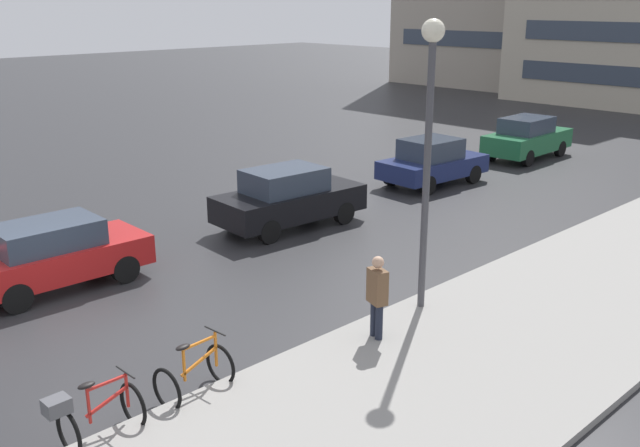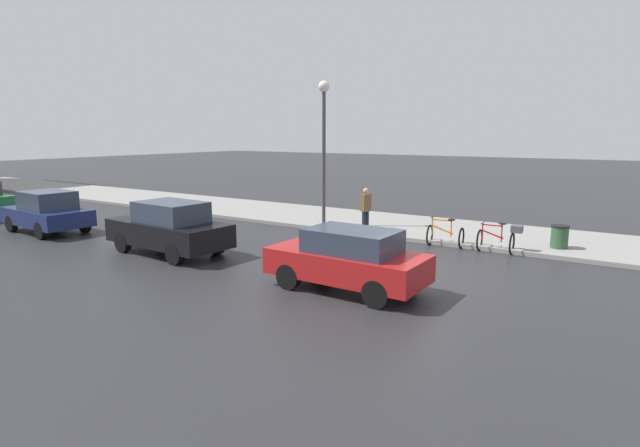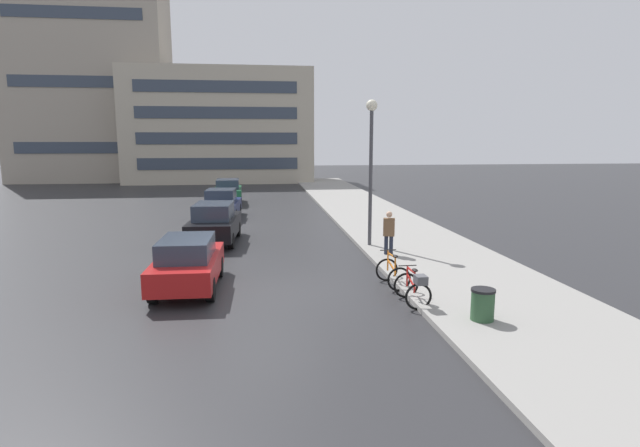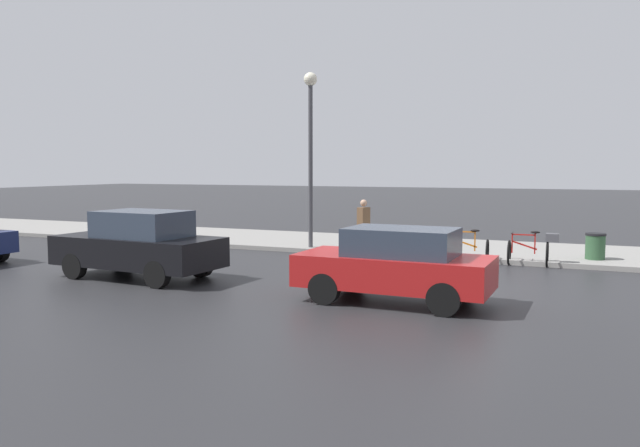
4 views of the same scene
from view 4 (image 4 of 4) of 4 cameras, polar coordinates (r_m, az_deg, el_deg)
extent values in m
plane|color=#28282B|center=(14.99, 11.94, -5.50)|extent=(140.00, 140.00, 0.00)
cube|color=gray|center=(24.31, -8.85, -1.23)|extent=(4.80, 60.00, 0.14)
torus|color=black|center=(18.33, 16.90, -2.57)|extent=(0.70, 0.07, 0.70)
torus|color=black|center=(18.27, 20.06, -2.68)|extent=(0.70, 0.07, 0.70)
cube|color=red|center=(18.25, 19.06, -1.75)|extent=(0.04, 0.04, 0.58)
cube|color=red|center=(18.29, 17.16, -1.72)|extent=(0.04, 0.04, 0.55)
cube|color=red|center=(18.24, 18.13, -0.98)|extent=(0.05, 0.61, 0.04)
cube|color=red|center=(18.27, 18.18, -1.90)|extent=(0.05, 0.69, 0.25)
ellipsoid|color=black|center=(18.22, 19.08, -0.76)|extent=(0.15, 0.26, 0.07)
cylinder|color=black|center=(18.26, 17.19, -0.80)|extent=(0.50, 0.04, 0.03)
cube|color=#4C4C51|center=(18.21, 20.48, -1.21)|extent=(0.29, 0.35, 0.22)
torus|color=black|center=(18.49, 11.72, -2.39)|extent=(0.71, 0.11, 0.71)
torus|color=black|center=(18.38, 15.05, -2.50)|extent=(0.71, 0.11, 0.71)
cube|color=orange|center=(18.38, 13.98, -1.59)|extent=(0.04, 0.04, 0.56)
cube|color=orange|center=(18.44, 11.98, -1.45)|extent=(0.04, 0.04, 0.61)
cube|color=orange|center=(18.38, 13.00, -0.74)|extent=(0.08, 0.65, 0.04)
cube|color=orange|center=(18.41, 13.06, -1.74)|extent=(0.09, 0.73, 0.26)
ellipsoid|color=black|center=(18.34, 14.00, -0.63)|extent=(0.16, 0.27, 0.07)
cylinder|color=black|center=(18.41, 12.00, -0.44)|extent=(0.50, 0.06, 0.03)
cube|color=#AD1919|center=(12.77, 6.76, -4.34)|extent=(1.78, 3.93, 0.65)
cube|color=#2D3847|center=(12.63, 7.46, -1.68)|extent=(1.44, 2.19, 0.56)
cylinder|color=black|center=(12.56, 0.40, -5.98)|extent=(0.23, 0.64, 0.64)
cylinder|color=black|center=(13.91, 2.92, -4.88)|extent=(0.23, 0.64, 0.64)
cylinder|color=black|center=(11.80, 11.26, -6.80)|extent=(0.23, 0.64, 0.64)
cylinder|color=black|center=(13.24, 12.74, -5.52)|extent=(0.23, 0.64, 0.64)
cube|color=black|center=(16.11, -16.32, -2.42)|extent=(2.07, 4.35, 0.72)
cube|color=#2D3847|center=(15.92, -15.93, -0.03)|extent=(1.61, 2.22, 0.64)
cylinder|color=black|center=(16.54, -21.54, -3.64)|extent=(0.26, 0.65, 0.64)
cylinder|color=black|center=(17.63, -17.63, -2.99)|extent=(0.26, 0.65, 0.64)
cylinder|color=black|center=(14.69, -14.67, -4.51)|extent=(0.26, 0.65, 0.64)
cylinder|color=black|center=(15.91, -10.83, -3.70)|extent=(0.26, 0.65, 0.64)
cylinder|color=black|center=(20.44, -27.25, -2.23)|extent=(0.26, 0.65, 0.64)
cylinder|color=#1E2333|center=(19.97, 3.83, -1.56)|extent=(0.14, 0.14, 0.82)
cylinder|color=#1E2333|center=(20.12, 4.15, -1.52)|extent=(0.14, 0.14, 0.82)
cube|color=brown|center=(19.97, 4.00, 0.55)|extent=(0.45, 0.35, 0.65)
sphere|color=tan|center=(19.94, 4.01, 1.88)|extent=(0.22, 0.22, 0.22)
cylinder|color=#424247|center=(20.25, -0.87, 5.01)|extent=(0.14, 0.14, 5.38)
sphere|color=#F2EACC|center=(20.44, -0.88, 13.06)|extent=(0.43, 0.43, 0.43)
cylinder|color=#2D5133|center=(19.36, 23.85, -2.21)|extent=(0.53, 0.53, 0.82)
cylinder|color=black|center=(19.31, 23.90, -0.91)|extent=(0.56, 0.56, 0.06)
camera|label=1|loc=(26.99, 28.92, 11.61)|focal=40.00mm
camera|label=2|loc=(3.10, 76.41, 21.22)|focal=28.00mm
camera|label=3|loc=(17.81, 61.00, 7.42)|focal=28.00mm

